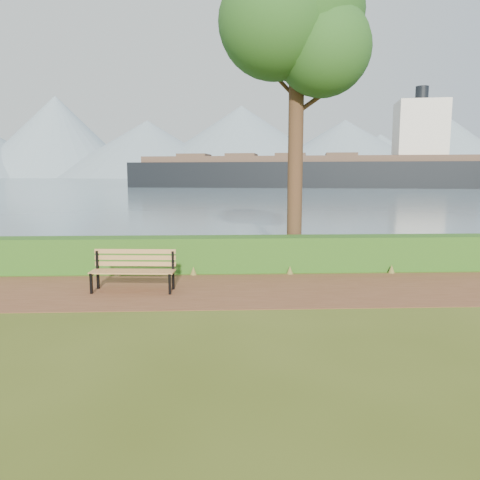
{
  "coord_description": "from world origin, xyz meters",
  "views": [
    {
      "loc": [
        -0.39,
        -10.74,
        2.77
      ],
      "look_at": [
        0.16,
        1.2,
        1.1
      ],
      "focal_mm": 35.0,
      "sensor_mm": 36.0,
      "label": 1
    }
  ],
  "objects": [
    {
      "name": "ground",
      "position": [
        0.0,
        0.0,
        0.0
      ],
      "size": [
        140.0,
        140.0,
        0.0
      ],
      "primitive_type": "plane",
      "color": "#444E16",
      "rests_on": "ground"
    },
    {
      "name": "mountains",
      "position": [
        -9.17,
        406.05,
        27.7
      ],
      "size": [
        585.0,
        190.0,
        70.0
      ],
      "color": "gray",
      "rests_on": "ground"
    },
    {
      "name": "bench",
      "position": [
        -2.43,
        0.35,
        0.57
      ],
      "size": [
        2.01,
        0.73,
        0.99
      ],
      "rotation": [
        0.0,
        0.0,
        -0.08
      ],
      "color": "black",
      "rests_on": "ground"
    },
    {
      "name": "tree",
      "position": [
        1.91,
        3.32,
        7.15
      ],
      "size": [
        4.52,
        4.31,
        9.62
      ],
      "rotation": [
        0.0,
        0.0,
        0.42
      ],
      "color": "#3E2619",
      "rests_on": "ground"
    },
    {
      "name": "hedge",
      "position": [
        0.0,
        2.6,
        0.5
      ],
      "size": [
        32.0,
        0.85,
        1.0
      ],
      "primitive_type": "cube",
      "color": "#204E16",
      "rests_on": "ground"
    },
    {
      "name": "path",
      "position": [
        0.0,
        0.3,
        0.01
      ],
      "size": [
        40.0,
        3.4,
        0.01
      ],
      "primitive_type": "cube",
      "color": "brown",
      "rests_on": "ground"
    },
    {
      "name": "water",
      "position": [
        0.0,
        260.0,
        0.01
      ],
      "size": [
        700.0,
        510.0,
        0.0
      ],
      "primitive_type": "cube",
      "color": "#415769",
      "rests_on": "ground"
    },
    {
      "name": "cargo_ship",
      "position": [
        20.5,
        90.59,
        3.4
      ],
      "size": [
        76.05,
        26.07,
        22.82
      ],
      "rotation": [
        0.0,
        0.0,
        -0.19
      ],
      "color": "black",
      "rests_on": "ground"
    }
  ]
}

